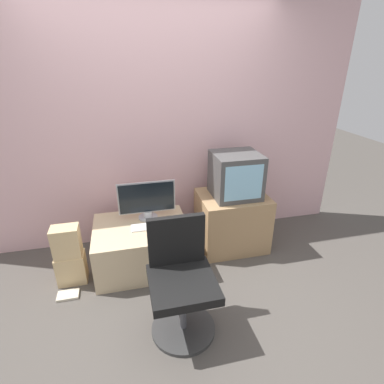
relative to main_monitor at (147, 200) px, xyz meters
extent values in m
plane|color=#4C4742|center=(0.16, -0.91, -0.65)|extent=(12.00, 12.00, 0.00)
cube|color=beige|center=(0.16, 0.42, 0.65)|extent=(4.40, 0.05, 2.60)
cube|color=#CCB289|center=(-0.09, -0.15, -0.43)|extent=(0.92, 0.73, 0.45)
cube|color=#A37F56|center=(0.91, -0.02, -0.34)|extent=(0.72, 0.58, 0.62)
cylinder|color=#B2B2B7|center=(0.00, 0.00, -0.19)|extent=(0.19, 0.19, 0.02)
cylinder|color=#B2B2B7|center=(0.00, 0.00, -0.15)|extent=(0.09, 0.09, 0.06)
cube|color=#B2B2B7|center=(0.00, 0.00, 0.03)|extent=(0.57, 0.01, 0.33)
cube|color=black|center=(0.00, 0.00, 0.03)|extent=(0.55, 0.02, 0.30)
cube|color=white|center=(0.01, -0.19, -0.19)|extent=(0.38, 0.13, 0.01)
ellipsoid|color=#4C4C51|center=(0.26, -0.19, -0.18)|extent=(0.06, 0.04, 0.04)
cube|color=#474747|center=(0.92, -0.02, 0.20)|extent=(0.48, 0.45, 0.46)
cube|color=#8CC6E5|center=(0.92, -0.24, 0.20)|extent=(0.39, 0.01, 0.36)
cylinder|color=#333333|center=(0.14, -1.05, -0.64)|extent=(0.50, 0.50, 0.03)
cylinder|color=#4C4C51|center=(0.14, -1.05, -0.43)|extent=(0.05, 0.05, 0.39)
cube|color=black|center=(0.14, -1.05, -0.19)|extent=(0.48, 0.48, 0.07)
cube|color=black|center=(0.14, -0.84, 0.04)|extent=(0.44, 0.05, 0.41)
cube|color=#D1B27F|center=(-0.76, -0.25, -0.50)|extent=(0.26, 0.18, 0.30)
cube|color=#D1B27F|center=(-0.76, -0.25, -0.21)|extent=(0.24, 0.16, 0.29)
cube|color=beige|center=(-0.79, -0.46, -0.64)|extent=(0.19, 0.12, 0.02)
camera|label=1|loc=(-0.19, -2.73, 1.31)|focal=28.00mm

